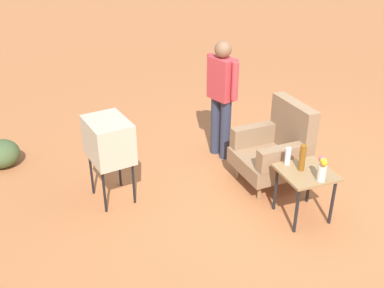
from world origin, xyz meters
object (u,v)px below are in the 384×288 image
at_px(bottle_tall_amber, 302,158).
at_px(bottle_short_clear, 288,156).
at_px(flower_vase, 322,168).
at_px(tv_on_stand, 109,140).
at_px(side_table, 306,178).
at_px(person_standing, 222,93).
at_px(armchair, 276,147).

relative_size(bottle_tall_amber, bottle_short_clear, 1.50).
bearing_deg(bottle_short_clear, flower_vase, 20.07).
xyz_separation_m(tv_on_stand, flower_vase, (1.30, 1.97, -0.04)).
distance_m(side_table, bottle_tall_amber, 0.24).
bearing_deg(tv_on_stand, person_standing, 109.07).
bearing_deg(person_standing, side_table, 10.24).
xyz_separation_m(side_table, tv_on_stand, (-1.09, -1.93, 0.28)).
bearing_deg(bottle_short_clear, side_table, 29.42).
relative_size(armchair, person_standing, 0.65).
relative_size(armchair, bottle_short_clear, 5.30).
bearing_deg(tv_on_stand, bottle_short_clear, 64.14).
xyz_separation_m(bottle_tall_amber, bottle_short_clear, (-0.16, -0.08, -0.05)).
bearing_deg(person_standing, bottle_tall_amber, 9.12).
bearing_deg(flower_vase, person_standing, -169.86).
bearing_deg(side_table, bottle_tall_amber, -140.51).
distance_m(tv_on_stand, person_standing, 1.74).
relative_size(tv_on_stand, bottle_short_clear, 5.15).
xyz_separation_m(bottle_tall_amber, flower_vase, (0.26, 0.08, -0.00)).
bearing_deg(armchair, person_standing, -158.08).
bearing_deg(tv_on_stand, bottle_tall_amber, 61.19).
bearing_deg(side_table, armchair, 175.33).
relative_size(tv_on_stand, bottle_tall_amber, 3.43).
distance_m(bottle_short_clear, flower_vase, 0.45).
relative_size(bottle_tall_amber, flower_vase, 1.13).
height_order(person_standing, bottle_tall_amber, person_standing).
distance_m(armchair, tv_on_stand, 2.04).
xyz_separation_m(side_table, flower_vase, (0.21, 0.03, 0.23)).
bearing_deg(side_table, bottle_short_clear, -150.58).
bearing_deg(person_standing, flower_vase, 10.14).
relative_size(bottle_short_clear, flower_vase, 0.75).
bearing_deg(armchair, tv_on_stand, -99.46).
xyz_separation_m(armchair, tv_on_stand, (-0.33, -2.00, 0.28)).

